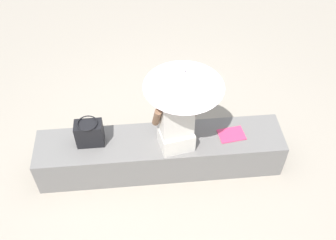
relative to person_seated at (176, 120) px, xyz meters
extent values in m
plane|color=#9E9384|center=(-0.16, 0.08, -0.84)|extent=(14.00, 14.00, 0.00)
cube|color=slate|center=(-0.16, 0.08, -0.61)|extent=(2.69, 0.53, 0.45)
cube|color=beige|center=(0.00, 0.00, -0.28)|extent=(0.39, 0.34, 0.22)
cube|color=beige|center=(0.00, 0.00, 0.07)|extent=(0.35, 0.26, 0.48)
sphere|color=brown|center=(0.00, 0.00, 0.41)|extent=(0.20, 0.20, 0.20)
cylinder|color=brown|center=(-0.20, -0.04, 0.10)|extent=(0.11, 0.21, 0.32)
cylinder|color=brown|center=(0.20, 0.04, 0.10)|extent=(0.11, 0.21, 0.32)
cylinder|color=#B7B7BC|center=(0.07, 0.06, 0.09)|extent=(0.02, 0.02, 0.95)
cone|color=silver|center=(0.07, 0.06, 0.48)|extent=(0.77, 0.77, 0.17)
sphere|color=#B7B7BC|center=(0.07, 0.06, 0.58)|extent=(0.03, 0.03, 0.03)
cube|color=black|center=(-0.90, 0.11, -0.24)|extent=(0.29, 0.17, 0.29)
torus|color=black|center=(-0.90, 0.11, -0.08)|extent=(0.21, 0.21, 0.01)
cube|color=#D83866|center=(0.62, 0.08, -0.38)|extent=(0.30, 0.23, 0.01)
camera|label=1|loc=(-0.33, -2.63, 2.83)|focal=41.66mm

